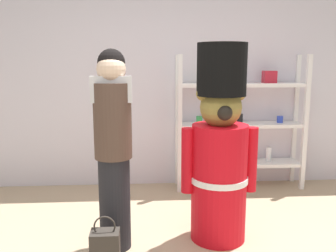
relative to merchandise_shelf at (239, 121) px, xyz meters
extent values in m
cube|color=silver|center=(-0.88, 0.22, 0.48)|extent=(6.40, 0.12, 2.60)
cube|color=white|center=(-0.73, -0.15, -0.02)|extent=(0.05, 0.05, 1.59)
cube|color=white|center=(0.75, -0.15, -0.02)|extent=(0.05, 0.05, 1.59)
cube|color=white|center=(-0.73, 0.15, -0.02)|extent=(0.05, 0.05, 1.59)
cube|color=white|center=(0.75, 0.15, -0.02)|extent=(0.05, 0.05, 1.59)
cube|color=white|center=(0.01, 0.00, -0.53)|extent=(1.47, 0.30, 0.04)
cube|color=white|center=(0.01, 0.00, -0.05)|extent=(1.47, 0.30, 0.04)
cube|color=white|center=(0.01, 0.00, 0.42)|extent=(1.47, 0.30, 0.04)
cylinder|color=green|center=(-0.48, -0.01, 0.01)|extent=(0.07, 0.07, 0.09)
cylinder|color=black|center=(0.01, 0.03, 0.02)|extent=(0.08, 0.08, 0.11)
cylinder|color=blue|center=(0.50, 0.01, 0.01)|extent=(0.07, 0.07, 0.08)
cylinder|color=#596B33|center=(-0.36, -0.01, -0.42)|extent=(0.07, 0.07, 0.17)
cylinder|color=silver|center=(0.38, 0.00, -0.42)|extent=(0.06, 0.06, 0.17)
cube|color=gold|center=(-0.32, 0.00, 0.52)|extent=(0.20, 0.16, 0.16)
cube|color=#B21E2D|center=(0.34, 0.00, 0.52)|extent=(0.15, 0.12, 0.14)
cylinder|color=red|center=(-0.50, -1.29, -0.32)|extent=(0.47, 0.47, 1.00)
cylinder|color=white|center=(-0.50, -1.29, -0.28)|extent=(0.49, 0.49, 0.05)
sphere|color=olive|center=(-0.50, -1.29, 0.33)|extent=(0.34, 0.34, 0.34)
sphere|color=olive|center=(-0.65, -1.29, 0.44)|extent=(0.12, 0.12, 0.12)
sphere|color=olive|center=(-0.36, -1.29, 0.44)|extent=(0.12, 0.12, 0.12)
cylinder|color=black|center=(-0.50, -1.29, 0.63)|extent=(0.40, 0.40, 0.42)
cylinder|color=red|center=(-0.77, -1.29, -0.12)|extent=(0.11, 0.11, 0.55)
cylinder|color=red|center=(-0.24, -1.29, -0.12)|extent=(0.11, 0.11, 0.55)
sphere|color=black|center=(-0.50, -1.44, 0.30)|extent=(0.12, 0.12, 0.12)
cylinder|color=black|center=(-1.37, -1.39, -0.44)|extent=(0.25, 0.25, 0.76)
cylinder|color=#4C382D|center=(-1.37, -1.39, 0.24)|extent=(0.30, 0.30, 0.59)
sphere|color=beige|center=(-1.37, -1.39, 0.63)|extent=(0.22, 0.22, 0.22)
cube|color=silver|center=(-1.37, -1.45, 0.49)|extent=(0.31, 0.04, 0.20)
sphere|color=black|center=(-1.37, -1.37, 0.68)|extent=(0.21, 0.21, 0.21)
cube|color=#332D28|center=(-1.42, -1.72, -0.67)|extent=(0.21, 0.15, 0.30)
torus|color=#332D28|center=(-1.42, -1.72, -0.48)|extent=(0.16, 0.01, 0.16)
camera|label=1|loc=(-1.12, -4.18, 0.69)|focal=38.67mm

